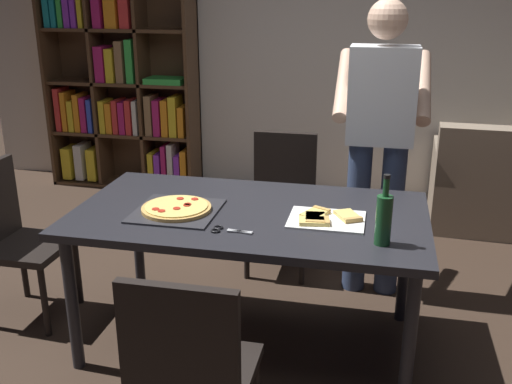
{
  "coord_description": "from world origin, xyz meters",
  "views": [
    {
      "loc": [
        0.6,
        -2.64,
        1.8
      ],
      "look_at": [
        0.0,
        0.15,
        0.8
      ],
      "focal_mm": 40.93,
      "sensor_mm": 36.0,
      "label": 1
    }
  ],
  "objects_px": {
    "dining_table": "(250,224)",
    "bookshelf": "(121,88)",
    "chair_left_end": "(13,232)",
    "person_serving_pizza": "(380,134)",
    "chair_near_camera": "(190,368)",
    "pepperoni_pizza_on_tray": "(177,209)",
    "wine_bottle": "(384,218)",
    "chair_far_side": "(282,193)",
    "kitchen_scissors": "(225,230)"
  },
  "relations": [
    {
      "from": "dining_table",
      "to": "bookshelf",
      "type": "bearing_deg",
      "value": 126.53
    },
    {
      "from": "chair_left_end",
      "to": "person_serving_pizza",
      "type": "distance_m",
      "value": 2.16
    },
    {
      "from": "chair_near_camera",
      "to": "pepperoni_pizza_on_tray",
      "type": "xyz_separation_m",
      "value": [
        -0.35,
        0.88,
        0.25
      ]
    },
    {
      "from": "pepperoni_pizza_on_tray",
      "to": "chair_left_end",
      "type": "bearing_deg",
      "value": 175.15
    },
    {
      "from": "chair_left_end",
      "to": "pepperoni_pizza_on_tray",
      "type": "height_order",
      "value": "chair_left_end"
    },
    {
      "from": "bookshelf",
      "to": "wine_bottle",
      "type": "bearing_deg",
      "value": -47.59
    },
    {
      "from": "chair_far_side",
      "to": "bookshelf",
      "type": "xyz_separation_m",
      "value": [
        -1.76,
        1.41,
        0.41
      ]
    },
    {
      "from": "chair_near_camera",
      "to": "kitchen_scissors",
      "type": "relative_size",
      "value": 4.62
    },
    {
      "from": "wine_bottle",
      "to": "person_serving_pizza",
      "type": "bearing_deg",
      "value": 92.41
    },
    {
      "from": "chair_near_camera",
      "to": "person_serving_pizza",
      "type": "xyz_separation_m",
      "value": [
        0.61,
        1.71,
        0.49
      ]
    },
    {
      "from": "wine_bottle",
      "to": "kitchen_scissors",
      "type": "height_order",
      "value": "wine_bottle"
    },
    {
      "from": "chair_left_end",
      "to": "wine_bottle",
      "type": "height_order",
      "value": "wine_bottle"
    },
    {
      "from": "chair_far_side",
      "to": "chair_left_end",
      "type": "xyz_separation_m",
      "value": [
        -1.36,
        -0.96,
        0.0
      ]
    },
    {
      "from": "chair_near_camera",
      "to": "dining_table",
      "type": "bearing_deg",
      "value": 90.0
    },
    {
      "from": "bookshelf",
      "to": "kitchen_scissors",
      "type": "distance_m",
      "value": 3.15
    },
    {
      "from": "chair_near_camera",
      "to": "chair_far_side",
      "type": "distance_m",
      "value": 1.93
    },
    {
      "from": "chair_far_side",
      "to": "kitchen_scissors",
      "type": "xyz_separation_m",
      "value": [
        -0.05,
        -1.23,
        0.24
      ]
    },
    {
      "from": "dining_table",
      "to": "pepperoni_pizza_on_tray",
      "type": "distance_m",
      "value": 0.37
    },
    {
      "from": "dining_table",
      "to": "wine_bottle",
      "type": "distance_m",
      "value": 0.72
    },
    {
      "from": "chair_near_camera",
      "to": "chair_left_end",
      "type": "distance_m",
      "value": 1.67
    },
    {
      "from": "chair_near_camera",
      "to": "wine_bottle",
      "type": "relative_size",
      "value": 2.85
    },
    {
      "from": "pepperoni_pizza_on_tray",
      "to": "wine_bottle",
      "type": "height_order",
      "value": "wine_bottle"
    },
    {
      "from": "dining_table",
      "to": "chair_far_side",
      "type": "bearing_deg",
      "value": 90.0
    },
    {
      "from": "chair_left_end",
      "to": "person_serving_pizza",
      "type": "bearing_deg",
      "value": 20.76
    },
    {
      "from": "dining_table",
      "to": "chair_left_end",
      "type": "distance_m",
      "value": 1.37
    },
    {
      "from": "bookshelf",
      "to": "chair_far_side",
      "type": "bearing_deg",
      "value": -38.71
    },
    {
      "from": "chair_near_camera",
      "to": "person_serving_pizza",
      "type": "relative_size",
      "value": 0.51
    },
    {
      "from": "dining_table",
      "to": "bookshelf",
      "type": "xyz_separation_m",
      "value": [
        -1.76,
        2.37,
        0.24
      ]
    },
    {
      "from": "dining_table",
      "to": "kitchen_scissors",
      "type": "distance_m",
      "value": 0.28
    },
    {
      "from": "person_serving_pizza",
      "to": "wine_bottle",
      "type": "distance_m",
      "value": 1.01
    },
    {
      "from": "person_serving_pizza",
      "to": "kitchen_scissors",
      "type": "relative_size",
      "value": 8.98
    },
    {
      "from": "dining_table",
      "to": "kitchen_scissors",
      "type": "xyz_separation_m",
      "value": [
        -0.05,
        -0.27,
        0.08
      ]
    },
    {
      "from": "bookshelf",
      "to": "chair_left_end",
      "type": "bearing_deg",
      "value": -80.43
    },
    {
      "from": "dining_table",
      "to": "chair_far_side",
      "type": "xyz_separation_m",
      "value": [
        0.0,
        0.96,
        -0.17
      ]
    },
    {
      "from": "person_serving_pizza",
      "to": "kitchen_scissors",
      "type": "xyz_separation_m",
      "value": [
        -0.66,
        -1.01,
        -0.24
      ]
    },
    {
      "from": "chair_far_side",
      "to": "kitchen_scissors",
      "type": "distance_m",
      "value": 1.26
    },
    {
      "from": "dining_table",
      "to": "chair_left_end",
      "type": "height_order",
      "value": "chair_left_end"
    },
    {
      "from": "person_serving_pizza",
      "to": "pepperoni_pizza_on_tray",
      "type": "xyz_separation_m",
      "value": [
        -0.96,
        -0.83,
        -0.23
      ]
    },
    {
      "from": "chair_left_end",
      "to": "wine_bottle",
      "type": "bearing_deg",
      "value": -7.41
    },
    {
      "from": "person_serving_pizza",
      "to": "kitchen_scissors",
      "type": "distance_m",
      "value": 1.23
    },
    {
      "from": "person_serving_pizza",
      "to": "wine_bottle",
      "type": "bearing_deg",
      "value": -87.59
    },
    {
      "from": "chair_far_side",
      "to": "chair_left_end",
      "type": "distance_m",
      "value": 1.67
    },
    {
      "from": "kitchen_scissors",
      "to": "chair_left_end",
      "type": "bearing_deg",
      "value": 168.41
    },
    {
      "from": "chair_far_side",
      "to": "chair_near_camera",
      "type": "bearing_deg",
      "value": -90.0
    },
    {
      "from": "pepperoni_pizza_on_tray",
      "to": "kitchen_scissors",
      "type": "bearing_deg",
      "value": -31.47
    },
    {
      "from": "chair_left_end",
      "to": "kitchen_scissors",
      "type": "relative_size",
      "value": 4.62
    },
    {
      "from": "pepperoni_pizza_on_tray",
      "to": "kitchen_scissors",
      "type": "height_order",
      "value": "pepperoni_pizza_on_tray"
    },
    {
      "from": "chair_far_side",
      "to": "chair_left_end",
      "type": "relative_size",
      "value": 1.0
    },
    {
      "from": "person_serving_pizza",
      "to": "chair_left_end",
      "type": "bearing_deg",
      "value": -159.24
    },
    {
      "from": "bookshelf",
      "to": "pepperoni_pizza_on_tray",
      "type": "relative_size",
      "value": 4.81
    }
  ]
}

